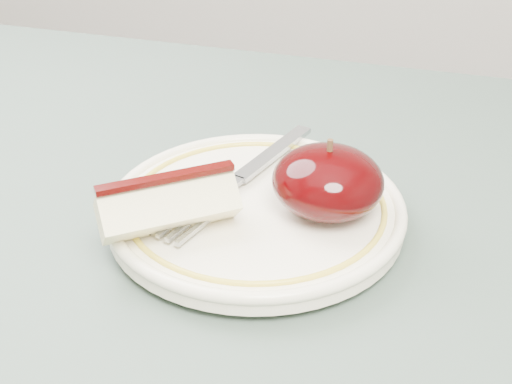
# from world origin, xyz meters

# --- Properties ---
(plate) EXTENTS (0.21, 0.21, 0.02)m
(plate) POSITION_xyz_m (0.00, 0.12, 0.76)
(plate) COLOR white
(plate) RESTS_ON table
(apple_half) EXTENTS (0.08, 0.07, 0.06)m
(apple_half) POSITION_xyz_m (0.05, 0.12, 0.79)
(apple_half) COLOR black
(apple_half) RESTS_ON plate
(apple_wedge) EXTENTS (0.09, 0.09, 0.04)m
(apple_wedge) POSITION_xyz_m (-0.04, 0.07, 0.79)
(apple_wedge) COLOR beige
(apple_wedge) RESTS_ON plate
(fork) EXTENTS (0.07, 0.18, 0.00)m
(fork) POSITION_xyz_m (-0.02, 0.14, 0.77)
(fork) COLOR #94979D
(fork) RESTS_ON plate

